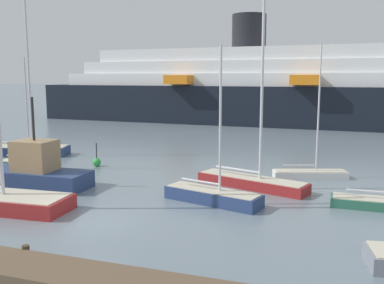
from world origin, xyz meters
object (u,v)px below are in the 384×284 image
cruise_ship (376,90)px  channel_buoy_0 (97,162)px  sailboat_6 (27,148)px  sailboat_7 (310,172)px  sailboat_0 (213,195)px  sailboat_4 (26,163)px  sailboat_1 (252,178)px  fishing_boat_0 (32,171)px

cruise_ship → channel_buoy_0: bearing=-119.1°
channel_buoy_0 → sailboat_6: bearing=165.2°
sailboat_6 → channel_buoy_0: (7.35, -1.94, -0.23)m
sailboat_7 → cruise_ship: 31.44m
sailboat_0 → sailboat_4: bearing=-179.4°
sailboat_4 → cruise_ship: bearing=55.6°
sailboat_4 → channel_buoy_0: sailboat_4 is taller
sailboat_1 → sailboat_4: bearing=-162.3°
sailboat_6 → cruise_ship: 40.39m
sailboat_0 → sailboat_6: bearing=171.3°
sailboat_7 → cruise_ship: size_ratio=0.09×
sailboat_6 → channel_buoy_0: size_ratio=7.32×
sailboat_0 → fishing_boat_0: 10.30m
fishing_boat_0 → cruise_ship: (20.20, 37.57, 3.61)m
sailboat_0 → fishing_boat_0: bearing=-163.8°
sailboat_4 → cruise_ship: (23.82, 33.73, 4.12)m
channel_buoy_0 → fishing_boat_0: bearing=-94.9°
sailboat_6 → sailboat_4: bearing=-68.1°
sailboat_7 → cruise_ship: (5.77, 30.63, 4.09)m
fishing_boat_0 → sailboat_7: bearing=24.6°
sailboat_4 → channel_buoy_0: (4.11, 2.05, -0.06)m
fishing_boat_0 → sailboat_1: bearing=16.2°
sailboat_6 → sailboat_0: bearing=-41.3°
sailboat_7 → cruise_ship: cruise_ship is taller
channel_buoy_0 → cruise_ship: size_ratio=0.02×
sailboat_0 → sailboat_7: 7.97m
sailboat_7 → channel_buoy_0: size_ratio=4.92×
sailboat_4 → channel_buoy_0: size_ratio=4.53×
sailboat_1 → channel_buoy_0: sailboat_1 is taller
sailboat_4 → fishing_boat_0: sailboat_4 is taller
sailboat_4 → fishing_boat_0: (3.61, -3.84, 0.51)m
sailboat_1 → fishing_boat_0: size_ratio=1.61×
sailboat_1 → fishing_boat_0: (-11.53, -3.59, 0.33)m
sailboat_7 → channel_buoy_0: bearing=166.6°
sailboat_0 → channel_buoy_0: sailboat_0 is taller
cruise_ship → sailboat_4: bearing=-122.4°
sailboat_7 → sailboat_1: bearing=-148.5°
sailboat_1 → sailboat_6: bearing=-174.3°
fishing_boat_0 → cruise_ship: size_ratio=0.08×
channel_buoy_0 → sailboat_1: bearing=-11.8°
channel_buoy_0 → sailboat_4: bearing=-153.5°
sailboat_0 → sailboat_4: sailboat_0 is taller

